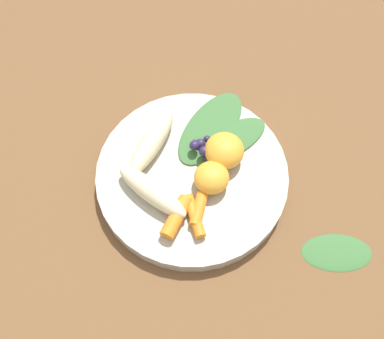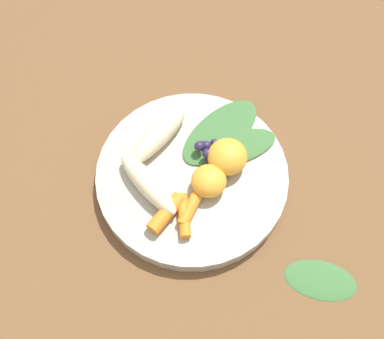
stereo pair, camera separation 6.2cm
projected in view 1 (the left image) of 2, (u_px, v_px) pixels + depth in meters
name	position (u px, v px, depth m)	size (l,w,h in m)	color
ground_plane	(192.00, 180.00, 0.71)	(2.40, 2.40, 0.00)	brown
bowl	(192.00, 176.00, 0.70)	(0.26, 0.26, 0.02)	#B2AD9E
banana_peeled_left	(152.00, 192.00, 0.66)	(0.11, 0.03, 0.03)	beige
banana_peeled_right	(151.00, 143.00, 0.69)	(0.11, 0.03, 0.03)	beige
orange_segment_near	(226.00, 153.00, 0.68)	(0.05, 0.05, 0.04)	#F4A833
orange_segment_far	(212.00, 178.00, 0.66)	(0.05, 0.05, 0.04)	#F4A833
carrot_front	(176.00, 217.00, 0.65)	(0.02, 0.02, 0.06)	orange
carrot_mid_left	(194.00, 216.00, 0.65)	(0.01, 0.01, 0.06)	orange
carrot_mid_right	(199.00, 209.00, 0.65)	(0.02, 0.02, 0.05)	orange
blueberry_pile	(201.00, 148.00, 0.69)	(0.04, 0.04, 0.03)	#2D234C
kale_leaf_left	(228.00, 141.00, 0.71)	(0.12, 0.05, 0.01)	#3D7038
kale_leaf_right	(211.00, 128.00, 0.72)	(0.14, 0.06, 0.01)	#3D7038
kale_leaf_stray	(337.00, 252.00, 0.66)	(0.09, 0.05, 0.01)	#3D7038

